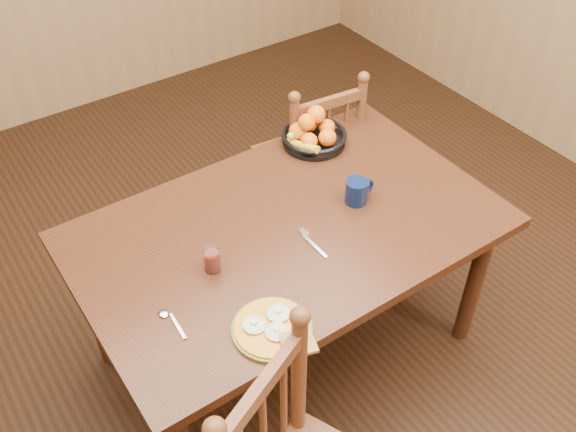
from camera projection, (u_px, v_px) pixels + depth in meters
room at (288, 88)px, 2.04m from camera, size 4.52×5.02×2.72m
dining_table at (288, 242)px, 2.50m from camera, size 1.60×1.00×0.75m
chair_far at (311, 159)px, 3.23m from camera, size 0.48×0.46×0.96m
breakfast_plate at (273, 329)px, 2.06m from camera, size 0.26×0.30×0.04m
fork at (311, 241)px, 2.37m from camera, size 0.03×0.18×0.00m
spoon at (168, 317)px, 2.11m from camera, size 0.04×0.16×0.01m
coffee_mug at (358, 191)px, 2.52m from camera, size 0.13×0.09×0.10m
juice_glass at (212, 260)px, 2.25m from camera, size 0.06×0.06×0.09m
fruit_bowl at (313, 133)px, 2.81m from camera, size 0.29×0.29×0.17m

